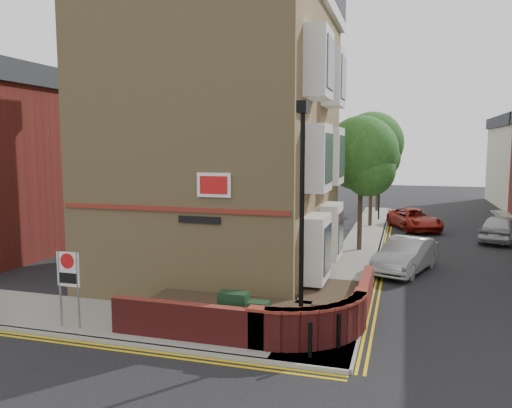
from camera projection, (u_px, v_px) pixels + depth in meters
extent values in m
plane|color=black|center=(228.00, 359.00, 12.49)|extent=(120.00, 120.00, 0.00)
cube|color=gray|center=(135.00, 322.00, 14.90)|extent=(13.00, 3.00, 0.12)
cube|color=gray|center=(362.00, 243.00, 27.14)|extent=(2.00, 32.00, 0.12)
cube|color=gray|center=(106.00, 341.00, 13.47)|extent=(13.00, 0.15, 0.12)
cube|color=gray|center=(381.00, 244.00, 26.86)|extent=(0.15, 32.00, 0.12)
cube|color=gold|center=(101.00, 347.00, 13.24)|extent=(13.00, 0.28, 0.01)
cube|color=gold|center=(386.00, 245.00, 26.79)|extent=(0.28, 32.00, 0.01)
cube|color=tan|center=(224.00, 138.00, 20.31)|extent=(8.00, 10.00, 11.00)
cube|color=maroon|center=(170.00, 209.00, 15.78)|extent=(7.80, 0.06, 0.15)
cube|color=white|center=(214.00, 185.00, 15.26)|extent=(1.10, 0.05, 0.75)
cube|color=black|center=(199.00, 220.00, 15.53)|extent=(1.40, 0.04, 0.22)
cylinder|color=black|center=(302.00, 231.00, 12.82)|extent=(0.12, 0.12, 6.00)
cylinder|color=black|center=(301.00, 329.00, 13.11)|extent=(0.20, 0.20, 0.80)
cube|color=black|center=(303.00, 107.00, 12.45)|extent=(0.25, 0.50, 0.30)
cube|color=black|center=(234.00, 313.00, 13.73)|extent=(0.80, 0.45, 1.20)
cube|color=black|center=(258.00, 322.00, 13.22)|extent=(0.55, 0.40, 1.10)
cylinder|color=black|center=(310.00, 340.00, 12.23)|extent=(0.11, 0.11, 0.90)
cylinder|color=black|center=(339.00, 331.00, 12.82)|extent=(0.11, 0.11, 0.90)
cylinder|color=slate|center=(60.00, 289.00, 14.33)|extent=(0.06, 0.06, 2.20)
cylinder|color=slate|center=(78.00, 291.00, 14.16)|extent=(0.06, 0.06, 2.20)
cube|color=white|center=(68.00, 269.00, 14.17)|extent=(0.72, 0.04, 1.00)
cylinder|color=red|center=(67.00, 261.00, 14.12)|extent=(0.44, 0.02, 0.44)
cylinder|color=#382B1E|center=(360.00, 205.00, 24.97)|extent=(0.24, 0.24, 4.55)
sphere|color=#1D4D19|center=(361.00, 153.00, 24.67)|extent=(3.64, 3.64, 3.64)
sphere|color=#1D4D19|center=(369.00, 170.00, 24.37)|extent=(2.60, 2.60, 2.60)
sphere|color=#1D4D19|center=(356.00, 161.00, 25.19)|extent=(2.86, 2.86, 2.86)
cylinder|color=#382B1E|center=(371.00, 187.00, 32.55)|extent=(0.24, 0.24, 5.04)
sphere|color=#1D4D19|center=(372.00, 143.00, 32.22)|extent=(4.03, 4.03, 4.03)
sphere|color=#1D4D19|center=(378.00, 158.00, 31.93)|extent=(2.88, 2.88, 2.88)
sphere|color=#1D4D19|center=(368.00, 151.00, 32.75)|extent=(3.17, 3.17, 3.17)
cylinder|color=#382B1E|center=(377.00, 181.00, 40.19)|extent=(0.24, 0.24, 4.76)
sphere|color=#1D4D19|center=(378.00, 147.00, 39.87)|extent=(3.81, 3.81, 3.81)
sphere|color=#1D4D19|center=(383.00, 159.00, 39.58)|extent=(2.72, 2.72, 2.72)
sphere|color=#1D4D19|center=(375.00, 153.00, 40.39)|extent=(2.99, 2.99, 2.99)
cylinder|color=black|center=(379.00, 197.00, 35.40)|extent=(0.10, 0.10, 3.20)
imported|color=black|center=(380.00, 167.00, 35.16)|extent=(0.20, 0.16, 1.00)
imported|color=#9A9DA1|center=(406.00, 255.00, 21.03)|extent=(2.86, 4.62, 1.44)
imported|color=maroon|center=(415.00, 219.00, 31.84)|extent=(3.83, 5.32, 1.34)
imported|color=#A6A8AE|center=(501.00, 228.00, 27.77)|extent=(3.11, 4.81, 1.52)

